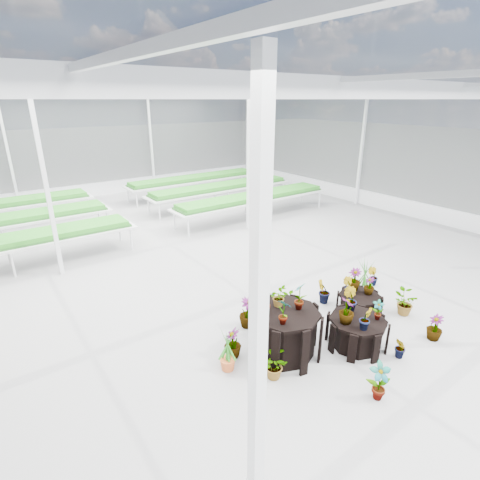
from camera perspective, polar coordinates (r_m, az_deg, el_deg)
ground_plane at (r=8.35m, az=1.44°, el=-9.55°), size 24.00×24.00×0.00m
greenhouse_shell at (r=7.47m, az=1.59°, el=5.53°), size 18.00×24.00×4.50m
steel_frame at (r=7.47m, az=1.59°, el=5.53°), size 18.00×24.00×4.50m
nursery_benches at (r=14.16m, az=-16.55°, el=4.31°), size 16.00×7.00×0.84m
plinth_tall at (r=6.70m, az=6.82°, el=-13.86°), size 1.44×1.44×0.84m
plinth_mid at (r=7.23m, az=17.34°, el=-13.30°), size 1.27×1.27×0.55m
plinth_low at (r=8.32m, az=17.69°, el=-9.19°), size 0.98×0.98×0.40m
nursery_plants at (r=7.38m, az=12.82°, el=-10.39°), size 4.84×3.07×1.35m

